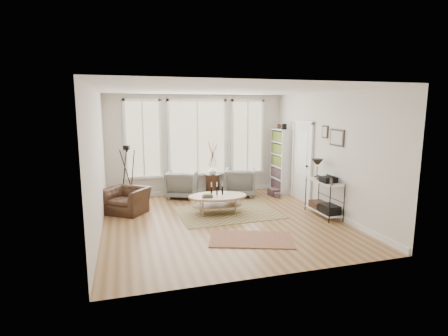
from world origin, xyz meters
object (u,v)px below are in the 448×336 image
object	(u,v)px
bookcase	(280,160)
armchair_left	(182,184)
side_table	(213,167)
coffee_table	(217,199)
armchair_right	(240,182)
accent_chair	(127,200)
low_shelf	(324,195)

from	to	relation	value
bookcase	armchair_left	bearing A→B (deg)	177.58
side_table	coffee_table	bearing A→B (deg)	-100.92
side_table	armchair_left	bearing A→B (deg)	-175.33
armchair_right	accent_chair	size ratio (longest dim) A/B	0.93
bookcase	low_shelf	xyz separation A→B (m)	(-0.06, -2.52, -0.44)
low_shelf	coffee_table	world-z (taller)	low_shelf
low_shelf	coffee_table	size ratio (longest dim) A/B	0.89
armchair_left	accent_chair	world-z (taller)	armchair_left
coffee_table	armchair_left	size ratio (longest dim) A/B	1.76
side_table	low_shelf	bearing A→B (deg)	-53.72
low_shelf	side_table	xyz separation A→B (m)	(-2.00, 2.72, 0.30)
armchair_left	accent_chair	size ratio (longest dim) A/B	0.89
armchair_left	accent_chair	xyz separation A→B (m)	(-1.53, -1.10, -0.07)
low_shelf	accent_chair	xyz separation A→B (m)	(-4.45, 1.54, -0.21)
low_shelf	armchair_left	distance (m)	3.94
accent_chair	side_table	bearing A→B (deg)	60.80
armchair_right	side_table	bearing A→B (deg)	-1.72
low_shelf	armchair_left	xyz separation A→B (m)	(-2.92, 2.65, -0.13)
armchair_right	armchair_left	bearing A→B (deg)	13.07
bookcase	coffee_table	size ratio (longest dim) A/B	1.41
bookcase	side_table	bearing A→B (deg)	174.41
armchair_left	accent_chair	distance (m)	1.89
accent_chair	armchair_left	bearing A→B (deg)	70.94
bookcase	low_shelf	bearing A→B (deg)	-91.28
armchair_left	armchair_right	world-z (taller)	armchair_right
coffee_table	armchair_left	distance (m)	1.86
low_shelf	coffee_table	bearing A→B (deg)	159.61
bookcase	accent_chair	world-z (taller)	bookcase
low_shelf	armchair_right	xyz separation A→B (m)	(-1.25, 2.41, -0.11)
bookcase	armchair_right	world-z (taller)	bookcase
low_shelf	armchair_right	bearing A→B (deg)	117.52
low_shelf	accent_chair	distance (m)	4.71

